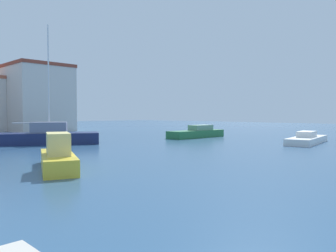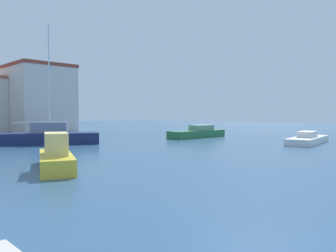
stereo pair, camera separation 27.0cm
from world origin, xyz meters
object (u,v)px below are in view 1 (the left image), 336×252
(sailboat_navy_far_right, at_px, (49,136))
(motorboat_yellow_center_channel, at_px, (58,157))
(motorboat_green_behind_lamppost, at_px, (197,133))
(motorboat_white_distant_north, at_px, (307,139))

(sailboat_navy_far_right, height_order, motorboat_yellow_center_channel, sailboat_navy_far_right)
(sailboat_navy_far_right, distance_m, motorboat_yellow_center_channel, 14.25)
(sailboat_navy_far_right, bearing_deg, motorboat_yellow_center_channel, -114.22)
(motorboat_green_behind_lamppost, bearing_deg, sailboat_navy_far_right, 164.51)
(motorboat_green_behind_lamppost, bearing_deg, motorboat_white_distant_north, -83.28)
(motorboat_yellow_center_channel, bearing_deg, sailboat_navy_far_right, 65.78)
(sailboat_navy_far_right, height_order, motorboat_white_distant_north, sailboat_navy_far_right)
(motorboat_white_distant_north, height_order, motorboat_yellow_center_channel, motorboat_yellow_center_channel)
(sailboat_navy_far_right, height_order, motorboat_green_behind_lamppost, sailboat_navy_far_right)
(motorboat_green_behind_lamppost, bearing_deg, motorboat_yellow_center_channel, -157.64)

